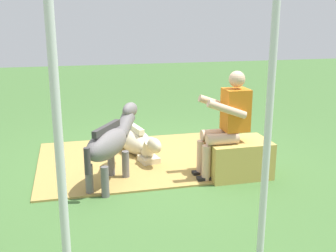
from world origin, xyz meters
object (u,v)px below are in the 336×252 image
at_px(pony_standing, 111,142).
at_px(pony_lying, 137,142).
at_px(person_seated, 227,120).
at_px(hay_bale, 237,158).
at_px(tent_pole_right, 58,139).
at_px(tent_pole_left, 269,117).

bearing_deg(pony_standing, pony_lying, -115.62).
distance_m(person_seated, pony_standing, 1.44).
xyz_separation_m(pony_standing, pony_lying, (-0.48, -1.01, -0.34)).
relative_size(hay_bale, tent_pole_right, 0.32).
height_order(person_seated, pony_standing, person_seated).
bearing_deg(hay_bale, pony_lying, -45.51).
bearing_deg(pony_lying, hay_bale, 134.49).
relative_size(hay_bale, pony_lying, 0.58).
bearing_deg(tent_pole_right, person_seated, -134.59).
bearing_deg(pony_lying, tent_pole_right, 71.99).
relative_size(hay_bale, pony_standing, 0.66).
xyz_separation_m(person_seated, tent_pole_right, (1.95, 1.97, 0.49)).
height_order(hay_bale, pony_standing, pony_standing).
bearing_deg(pony_standing, tent_pole_right, 75.92).
bearing_deg(pony_standing, tent_pole_left, 119.29).
distance_m(pony_standing, tent_pole_left, 2.26).
bearing_deg(tent_pole_right, hay_bale, -136.90).
xyz_separation_m(tent_pole_left, tent_pole_right, (1.58, 0.21, 0.00)).
xyz_separation_m(person_seated, tent_pole_left, (0.37, 1.76, 0.49)).
relative_size(tent_pole_left, tent_pole_right, 1.00).
bearing_deg(tent_pole_left, person_seated, -101.85).
height_order(person_seated, tent_pole_right, tent_pole_right).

